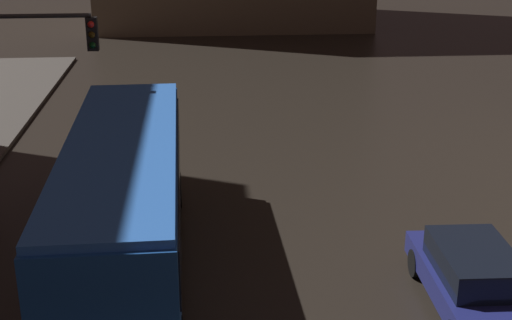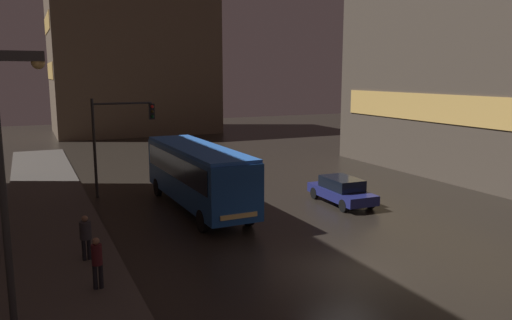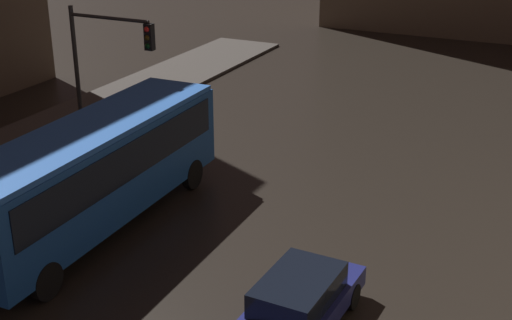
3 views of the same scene
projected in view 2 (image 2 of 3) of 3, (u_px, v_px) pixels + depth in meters
The scene contains 10 objects.
ground_plane at pixel (347, 271), 17.41m from camera, with size 120.00×120.00×0.00m, color black.
sidewalk_left at pixel (54, 224), 22.61m from camera, with size 4.00×48.00×0.15m.
building_right_block at pixel (484, 60), 34.25m from camera, with size 10.07×19.38×15.59m.
building_far_backdrop at pixel (132, 51), 58.27m from camera, with size 18.07×12.00×19.10m.
bus_near at pixel (197, 171), 25.17m from camera, with size 2.68×10.25×3.24m.
car_taxi at pixel (342, 190), 26.47m from camera, with size 1.90×4.37×1.40m.
pedestrian_near at pixel (97, 259), 15.52m from camera, with size 0.44×0.44×1.66m.
pedestrian_mid at pixel (86, 233), 17.94m from camera, with size 0.55×0.55×1.66m.
traffic_light_main at pixel (117, 129), 27.84m from camera, with size 3.47×0.35×5.50m.
street_lamp_sidewalk at pixel (11, 151), 12.04m from camera, with size 1.25×0.36×7.22m.
Camera 2 is at (-9.82, -13.63, 6.79)m, focal length 35.00 mm.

